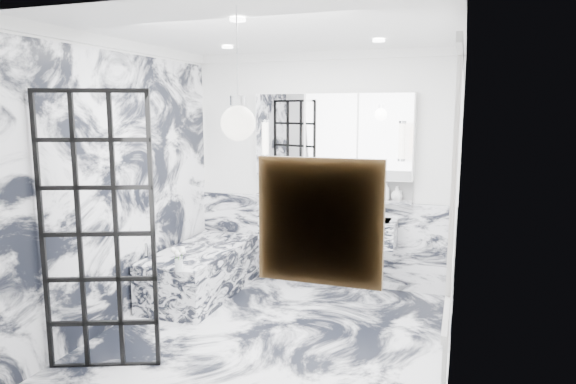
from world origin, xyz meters
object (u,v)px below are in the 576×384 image
at_px(mirror_cabinet, 332,136).
at_px(crittall_door, 98,234).
at_px(trough_sink, 328,229).
at_px(bathtub, 202,271).

bearing_deg(mirror_cabinet, crittall_door, -116.13).
relative_size(crittall_door, trough_sink, 1.42).
height_order(trough_sink, bathtub, trough_sink).
bearing_deg(bathtub, mirror_cabinet, 32.06).
height_order(crittall_door, bathtub, crittall_door).
bearing_deg(trough_sink, crittall_door, -117.68).
bearing_deg(mirror_cabinet, trough_sink, -90.00).
xyz_separation_m(trough_sink, bathtub, (-1.33, -0.66, -0.45)).
bearing_deg(mirror_cabinet, bathtub, -147.94).
distance_m(mirror_cabinet, bathtub, 2.20).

